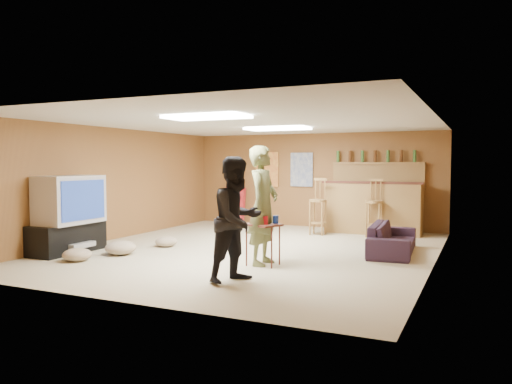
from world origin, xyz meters
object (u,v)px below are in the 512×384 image
at_px(person_black, 237,219).
at_px(tv_body, 70,200).
at_px(tray_table, 263,245).
at_px(bar_counter, 373,208).
at_px(person_olive, 263,205).
at_px(sofa, 392,239).

bearing_deg(person_black, tv_body, 100.77).
bearing_deg(tray_table, tv_body, -172.85).
distance_m(tv_body, tray_table, 3.43).
bearing_deg(tray_table, person_black, -84.41).
height_order(bar_counter, person_black, person_black).
height_order(bar_counter, person_olive, person_olive).
bearing_deg(sofa, tray_table, 134.63).
xyz_separation_m(person_olive, person_black, (0.13, -1.12, -0.09)).
height_order(person_olive, tray_table, person_olive).
xyz_separation_m(tv_body, sofa, (4.92, 2.21, -0.65)).
relative_size(bar_counter, tray_table, 3.23).
xyz_separation_m(person_olive, sofa, (1.60, 1.73, -0.63)).
relative_size(sofa, tray_table, 2.76).
bearing_deg(person_black, person_olive, 27.86).
xyz_separation_m(tv_body, tray_table, (3.35, 0.42, -0.59)).
bearing_deg(person_olive, tv_body, 96.66).
bearing_deg(bar_counter, person_black, -97.80).
distance_m(sofa, tray_table, 2.39).
bearing_deg(person_black, tray_table, 26.72).
relative_size(tv_body, person_black, 0.69).
height_order(tv_body, tray_table, tv_body).
distance_m(person_black, sofa, 3.25).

